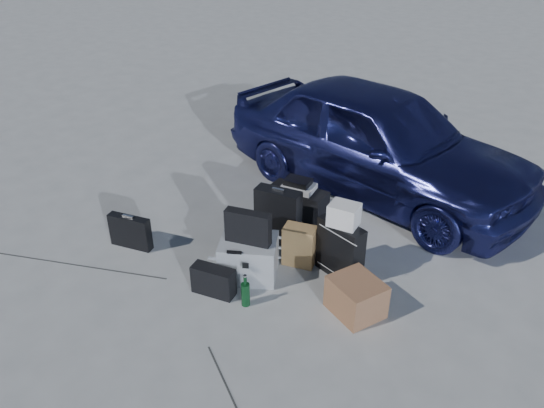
% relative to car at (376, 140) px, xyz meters
% --- Properties ---
extents(ground, '(60.00, 60.00, 0.00)m').
position_rel_car_xyz_m(ground, '(-0.33, -2.57, -0.67)').
color(ground, '#A6A7A2').
rests_on(ground, ground).
extents(car, '(4.21, 2.43, 1.35)m').
position_rel_car_xyz_m(car, '(0.00, 0.00, 0.00)').
color(car, navy).
rests_on(car, ground).
extents(pelican_case, '(0.68, 0.63, 0.39)m').
position_rel_car_xyz_m(pelican_case, '(-0.34, -2.32, -0.48)').
color(pelican_case, '#A6A9AB').
rests_on(pelican_case, ground).
extents(laptop_bag, '(0.45, 0.20, 0.33)m').
position_rel_car_xyz_m(laptop_bag, '(-0.33, -2.33, -0.12)').
color(laptop_bag, black).
rests_on(laptop_bag, pelican_case).
extents(briefcase, '(0.48, 0.18, 0.36)m').
position_rel_car_xyz_m(briefcase, '(-1.68, -2.56, -0.49)').
color(briefcase, black).
rests_on(briefcase, ground).
extents(suitcase_left, '(0.50, 0.22, 0.63)m').
position_rel_car_xyz_m(suitcase_left, '(-0.40, -1.67, -0.36)').
color(suitcase_left, black).
rests_on(suitcase_left, ground).
extents(suitcase_right, '(0.51, 0.32, 0.58)m').
position_rel_car_xyz_m(suitcase_right, '(0.41, -1.85, -0.38)').
color(suitcase_right, black).
rests_on(suitcase_right, ground).
extents(white_carton, '(0.28, 0.23, 0.21)m').
position_rel_car_xyz_m(white_carton, '(0.42, -1.86, 0.02)').
color(white_carton, silver).
rests_on(white_carton, suitcase_right).
extents(duffel_bag, '(0.68, 0.30, 0.34)m').
position_rel_car_xyz_m(duffel_bag, '(-0.49, -1.07, -0.50)').
color(duffel_bag, black).
rests_on(duffel_bag, ground).
extents(flat_box_white, '(0.39, 0.31, 0.06)m').
position_rel_car_xyz_m(flat_box_white, '(-0.48, -1.08, -0.30)').
color(flat_box_white, silver).
rests_on(flat_box_white, duffel_bag).
extents(flat_box_black, '(0.30, 0.23, 0.06)m').
position_rel_car_xyz_m(flat_box_black, '(-0.50, -1.07, -0.24)').
color(flat_box_black, black).
rests_on(flat_box_black, flat_box_white).
extents(kraft_bag, '(0.35, 0.25, 0.42)m').
position_rel_car_xyz_m(kraft_bag, '(-0.01, -1.89, -0.46)').
color(kraft_bag, olive).
rests_on(kraft_bag, ground).
extents(cardboard_box, '(0.57, 0.55, 0.33)m').
position_rel_car_xyz_m(cardboard_box, '(0.77, -2.28, -0.51)').
color(cardboard_box, '#8E5C3E').
rests_on(cardboard_box, ground).
extents(messenger_bag, '(0.42, 0.21, 0.28)m').
position_rel_car_xyz_m(messenger_bag, '(-0.47, -2.73, -0.53)').
color(messenger_bag, black).
rests_on(messenger_bag, ground).
extents(green_bottle, '(0.10, 0.10, 0.32)m').
position_rel_car_xyz_m(green_bottle, '(-0.12, -2.71, -0.51)').
color(green_bottle, black).
rests_on(green_bottle, ground).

